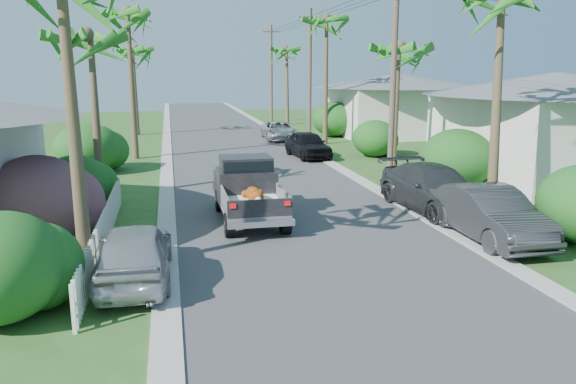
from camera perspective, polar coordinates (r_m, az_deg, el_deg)
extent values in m
plane|color=#314C1C|center=(12.28, 8.66, -11.46)|extent=(120.00, 120.00, 0.00)
cube|color=#38383A|center=(36.06, -5.35, 4.44)|extent=(8.00, 100.00, 0.02)
cube|color=#A5A39E|center=(35.82, -12.21, 4.20)|extent=(0.60, 100.00, 0.06)
cube|color=#A5A39E|center=(36.79, 1.34, 4.68)|extent=(0.60, 100.00, 0.06)
cylinder|color=black|center=(16.88, -5.96, -3.35)|extent=(0.28, 0.76, 0.76)
cylinder|color=black|center=(17.13, -0.29, -3.05)|extent=(0.28, 0.76, 0.76)
cylinder|color=black|center=(20.02, -6.95, -0.88)|extent=(0.28, 0.76, 0.76)
cylinder|color=black|center=(20.22, -2.15, -0.66)|extent=(0.28, 0.76, 0.76)
cube|color=gray|center=(17.54, -3.44, -1.89)|extent=(1.90, 2.40, 0.24)
cube|color=gray|center=(17.35, -6.46, -0.82)|extent=(0.06, 2.40, 0.55)
cube|color=gray|center=(17.61, -0.49, -0.55)|extent=(0.06, 2.40, 0.55)
cube|color=black|center=(16.33, -2.85, -1.66)|extent=(1.92, 0.08, 0.52)
cube|color=silver|center=(16.29, -2.74, -3.26)|extent=(1.98, 0.18, 0.18)
cube|color=red|center=(16.15, -5.63, -1.42)|extent=(0.18, 0.05, 0.14)
cube|color=red|center=(16.40, -0.06, -1.16)|extent=(0.18, 0.05, 0.14)
cube|color=black|center=(19.23, -4.28, 0.68)|extent=(1.94, 1.65, 1.10)
cube|color=black|center=(19.10, -4.31, 2.82)|extent=(1.70, 1.35, 0.55)
cube|color=black|center=(18.45, -4.03, 2.39)|extent=(1.60, 0.05, 0.45)
cube|color=black|center=(20.48, -4.74, 0.95)|extent=(1.94, 1.20, 0.80)
cube|color=white|center=(17.49, -3.45, -1.26)|extent=(1.70, 2.10, 0.16)
ellipsoid|color=orange|center=(17.52, -3.51, -0.23)|extent=(0.48, 1.25, 0.43)
sphere|color=orange|center=(16.78, -3.14, -0.51)|extent=(0.40, 0.40, 0.40)
ellipsoid|color=white|center=(17.54, -3.51, -0.55)|extent=(0.32, 0.86, 0.18)
imported|color=#27292C|center=(17.46, 19.79, -2.15)|extent=(1.66, 4.72, 1.55)
imported|color=#2B2E30|center=(20.48, 14.63, 0.29)|extent=(2.62, 5.61, 1.58)
imported|color=black|center=(32.08, 2.02, 4.83)|extent=(2.15, 4.50, 1.48)
imported|color=#B8B9C0|center=(40.37, -0.91, 6.26)|extent=(2.34, 4.78, 1.31)
imported|color=#AAABB1|center=(13.74, -15.31, -5.98)|extent=(1.75, 4.20, 1.42)
cone|color=brown|center=(13.73, -20.90, 5.57)|extent=(0.36, 0.71, 7.01)
cone|color=brown|center=(22.73, -18.94, 7.07)|extent=(0.36, 0.61, 6.21)
cone|color=brown|center=(32.56, -15.58, 10.26)|extent=(0.36, 0.36, 8.00)
cone|color=brown|center=(44.59, -15.27, 9.75)|extent=(0.36, 0.75, 6.51)
cone|color=brown|center=(19.51, 20.41, 8.12)|extent=(0.36, 0.73, 7.51)
cone|color=brown|center=(27.70, 10.87, 8.13)|extent=(0.36, 0.54, 6.01)
cone|color=brown|center=(37.91, 3.87, 11.06)|extent=(0.36, 0.36, 8.20)
cone|color=brown|center=(51.60, -0.10, 10.64)|extent=(0.36, 0.63, 6.81)
ellipsoid|color=#A51764|center=(17.29, -24.10, -0.86)|extent=(3.00, 3.30, 2.60)
ellipsoid|color=#123F1A|center=(21.12, -20.78, 0.81)|extent=(2.40, 2.64, 2.00)
ellipsoid|color=#123F1A|center=(29.00, -19.67, 4.23)|extent=(3.20, 3.52, 2.40)
ellipsoid|color=#123F1A|center=(24.82, 16.82, 3.29)|extent=(3.00, 3.30, 2.50)
ellipsoid|color=#123F1A|center=(32.84, 8.83, 5.41)|extent=(2.60, 2.86, 2.10)
ellipsoid|color=#123F1A|center=(42.40, 4.70, 7.39)|extent=(3.20, 3.52, 2.60)
cube|color=white|center=(16.70, -18.16, -3.66)|extent=(0.10, 11.00, 1.00)
cube|color=silver|center=(28.39, 25.23, 5.05)|extent=(8.00, 9.00, 3.80)
cone|color=#595B60|center=(28.24, 25.68, 9.87)|extent=(6.48, 6.48, 1.00)
cube|color=silver|center=(44.05, 11.02, 8.04)|extent=(9.00, 8.00, 3.60)
cone|color=#595B60|center=(43.94, 11.14, 11.03)|extent=(6.48, 6.48, 1.00)
cylinder|color=brown|center=(25.40, 10.65, 11.17)|extent=(0.26, 0.26, 9.00)
cylinder|color=brown|center=(39.68, 2.22, 11.71)|extent=(0.26, 0.26, 9.00)
cube|color=brown|center=(39.83, 2.27, 17.33)|extent=(1.60, 0.10, 0.10)
cylinder|color=brown|center=(54.36, -1.71, 11.88)|extent=(0.26, 0.26, 9.00)
cube|color=brown|center=(54.46, -1.74, 15.98)|extent=(1.60, 0.10, 0.10)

